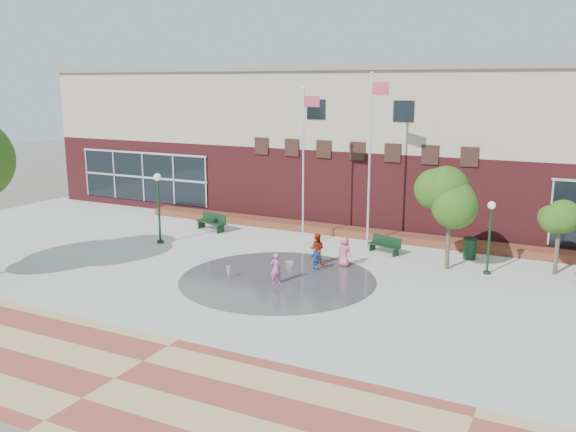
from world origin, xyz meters
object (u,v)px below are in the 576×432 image
at_px(flagpole_left, 304,159).
at_px(trash_can, 470,248).
at_px(bench_left, 211,225).
at_px(flagpole_right, 371,153).
at_px(child_splash, 276,269).

relative_size(flagpole_left, trash_can, 7.71).
distance_m(flagpole_left, bench_left, 7.34).
distance_m(flagpole_right, child_splash, 8.29).
relative_size(trash_can, child_splash, 0.78).
xyz_separation_m(bench_left, trash_can, (14.20, 0.78, 0.20)).
height_order(flagpole_right, child_splash, flagpole_right).
relative_size(flagpole_right, child_splash, 6.56).
distance_m(flagpole_left, child_splash, 7.45).
bearing_deg(trash_can, bench_left, -176.87).
height_order(flagpole_left, flagpole_right, flagpole_right).
bearing_deg(trash_can, child_splash, -131.34).
bearing_deg(flagpole_left, flagpole_right, 14.35).
bearing_deg(child_splash, trash_can, -174.80).
bearing_deg(trash_can, flagpole_left, -171.39).
height_order(flagpole_left, bench_left, flagpole_left).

